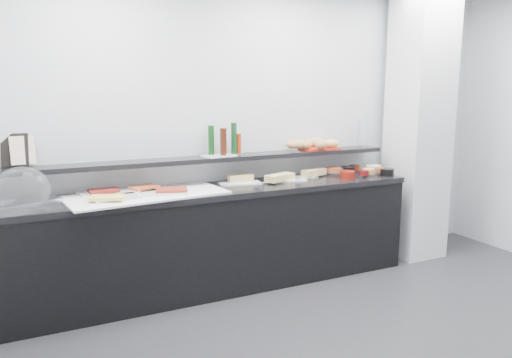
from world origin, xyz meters
name	(u,v)px	position (x,y,z in m)	size (l,w,h in m)	color
back_wall	(273,130)	(0.00, 2.00, 1.35)	(5.00, 0.02, 2.70)	silver
column	(418,127)	(1.50, 1.65, 1.35)	(0.50, 0.50, 2.70)	silver
buffet_cabinet	(218,241)	(-0.70, 1.70, 0.42)	(3.60, 0.60, 0.85)	black
counter_top	(217,191)	(-0.70, 1.70, 0.88)	(3.62, 0.62, 0.05)	black
wall_shelf	(210,159)	(-0.70, 1.88, 1.13)	(3.60, 0.25, 0.04)	black
cloche_base	(24,202)	(-2.22, 1.73, 0.92)	(0.46, 0.31, 0.04)	#B2B4BA
cloche_dome	(22,190)	(-2.22, 1.67, 1.03)	(0.40, 0.26, 0.34)	silver
linen_runner	(146,195)	(-1.33, 1.66, 0.91)	(1.25, 0.59, 0.01)	white
platter_meat_a	(98,192)	(-1.67, 1.86, 0.92)	(0.31, 0.20, 0.01)	silver
food_meat_a	(104,191)	(-1.63, 1.80, 0.94)	(0.23, 0.15, 0.02)	maroon
platter_salmon	(136,191)	(-1.38, 1.78, 0.92)	(0.34, 0.23, 0.01)	silver
food_salmon	(144,187)	(-1.31, 1.80, 0.94)	(0.23, 0.14, 0.02)	#DA572C
platter_cheese	(116,197)	(-1.58, 1.59, 0.92)	(0.33, 0.22, 0.01)	silver
food_cheese	(107,197)	(-1.65, 1.54, 0.94)	(0.25, 0.16, 0.02)	#ECD95B
platter_meat_b	(163,192)	(-1.20, 1.63, 0.92)	(0.34, 0.23, 0.01)	white
food_meat_b	(172,190)	(-1.13, 1.60, 0.94)	(0.25, 0.16, 0.02)	maroon
sandwich_plate_left	(240,183)	(-0.46, 1.77, 0.91)	(0.37, 0.16, 0.01)	white
sandwich_food_left	(240,178)	(-0.42, 1.83, 0.94)	(0.23, 0.09, 0.06)	tan
tongs_left	(229,184)	(-0.58, 1.73, 0.92)	(0.01, 0.01, 0.16)	#B1B3B8
sandwich_plate_mid	(289,180)	(0.01, 1.70, 0.91)	(0.31, 0.13, 0.01)	silver
sandwich_food_mid	(280,177)	(-0.09, 1.70, 0.94)	(0.30, 0.11, 0.06)	#CFB96D
tongs_mid	(267,183)	(-0.25, 1.64, 0.92)	(0.01, 0.01, 0.16)	#B7BABE
sandwich_plate_right	(297,178)	(0.15, 1.79, 0.91)	(0.37, 0.16, 0.01)	silver
sandwich_food_right	(314,172)	(0.34, 1.79, 0.94)	(0.27, 0.10, 0.06)	tan
tongs_right	(317,177)	(0.31, 1.69, 0.92)	(0.01, 0.01, 0.16)	#B8BBBF
bowl_glass_fruit	(335,172)	(0.57, 1.78, 0.94)	(0.17, 0.17, 0.07)	white
fill_glass_fruit	(333,170)	(0.58, 1.82, 0.95)	(0.14, 0.14, 0.05)	#E6531F
bowl_black_jam	(348,170)	(0.75, 1.81, 0.94)	(0.14, 0.14, 0.07)	black
fill_black_jam	(355,168)	(0.86, 1.84, 0.95)	(0.10, 0.10, 0.05)	#5D1A0D
bowl_glass_cream	(374,168)	(1.06, 1.79, 0.94)	(0.17, 0.17, 0.07)	silver
fill_glass_cream	(373,168)	(1.03, 1.76, 0.95)	(0.15, 0.15, 0.05)	white
bowl_red_jam	(347,175)	(0.59, 1.59, 0.94)	(0.14, 0.14, 0.07)	maroon
fill_red_jam	(364,173)	(0.75, 1.55, 0.95)	(0.09, 0.09, 0.05)	#580C0F
bowl_glass_salmon	(370,172)	(0.86, 1.61, 0.94)	(0.16, 0.16, 0.07)	silver
fill_glass_salmon	(368,171)	(0.84, 1.60, 0.95)	(0.12, 0.12, 0.05)	orange
bowl_black_fruit	(387,172)	(1.02, 1.54, 0.94)	(0.13, 0.13, 0.07)	black
fill_black_fruit	(379,170)	(0.99, 1.62, 0.95)	(0.09, 0.09, 0.05)	#C74F1B
framed_print	(15,150)	(-2.25, 1.98, 1.28)	(0.20, 0.02, 0.26)	black
print_art	(23,150)	(-2.19, 1.96, 1.28)	(0.18, 0.00, 0.22)	beige
condiment_tray	(219,156)	(-0.62, 1.86, 1.16)	(0.29, 0.18, 0.01)	white
bottle_green_a	(211,140)	(-0.66, 1.93, 1.29)	(0.05, 0.05, 0.26)	#103B12
bottle_brown	(223,142)	(-0.59, 1.83, 1.28)	(0.06, 0.06, 0.24)	#3E160B
bottle_green_b	(234,138)	(-0.46, 1.88, 1.30)	(0.05, 0.05, 0.28)	#103B1B
bottle_hot	(239,144)	(-0.41, 1.89, 1.25)	(0.04, 0.04, 0.18)	#A02E0B
shaker_salt	(231,150)	(-0.48, 1.92, 1.20)	(0.03, 0.03, 0.07)	white
shaker_pepper	(239,150)	(-0.41, 1.89, 1.20)	(0.04, 0.04, 0.07)	white
bread_tray	(319,148)	(0.45, 1.90, 1.16)	(0.36, 0.25, 0.02)	#B62413
bread_roll_nw	(294,145)	(0.17, 1.91, 1.21)	(0.16, 0.10, 0.08)	#C5844B
bread_roll_n	(318,142)	(0.49, 1.97, 1.21)	(0.16, 0.10, 0.08)	#BC8847
bread_roll_sw	(307,145)	(0.29, 1.85, 1.21)	(0.13, 0.08, 0.08)	#B18C43
bread_roll_s	(321,145)	(0.40, 1.77, 1.21)	(0.14, 0.09, 0.08)	#AD6F42
bread_roll_se	(331,144)	(0.55, 1.83, 1.21)	(0.15, 0.10, 0.08)	#D7A352
bread_roll_midw	(300,144)	(0.24, 1.89, 1.21)	(0.15, 0.10, 0.08)	#B59245
carafe	(363,132)	(0.97, 1.88, 1.30)	(0.10, 0.10, 0.30)	white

